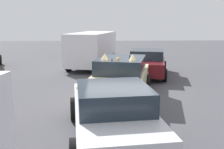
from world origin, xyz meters
name	(u,v)px	position (x,y,z in m)	size (l,w,h in m)	color
ground_plane	(120,98)	(0.00, 0.00, 0.00)	(60.00, 60.00, 0.00)	#47474C
art_car_decorated	(120,78)	(0.06, -0.02, 0.76)	(4.97, 2.88, 1.72)	beige
parked_van_row_back_center	(92,48)	(6.74, 1.25, 1.22)	(5.42, 3.16, 2.17)	silver
parked_sedan_far_right	(112,112)	(-3.51, 0.44, 0.70)	(4.53, 2.35, 1.40)	silver
parked_sedan_far_left	(147,63)	(4.06, -1.72, 0.69)	(4.27, 2.68, 1.37)	#5B1419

